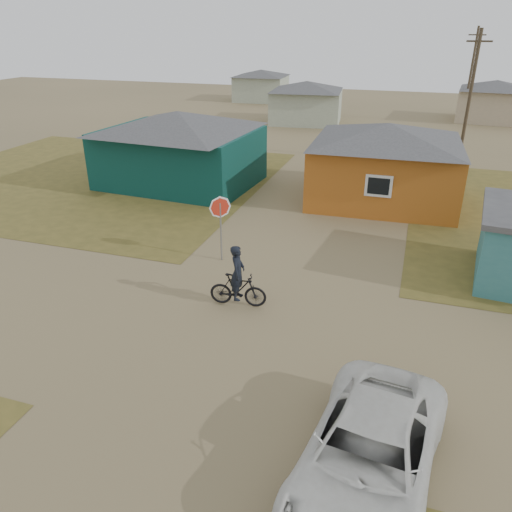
{
  "coord_description": "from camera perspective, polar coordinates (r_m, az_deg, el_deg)",
  "views": [
    {
      "loc": [
        3.9,
        -11.16,
        8.31
      ],
      "look_at": [
        -0.68,
        3.0,
        1.3
      ],
      "focal_mm": 35.0,
      "sensor_mm": 36.0,
      "label": 1
    }
  ],
  "objects": [
    {
      "name": "house_teal",
      "position": [
        28.3,
        -8.74,
        12.17
      ],
      "size": [
        8.93,
        7.08,
        4.0
      ],
      "color": "#09342F",
      "rests_on": "ground"
    },
    {
      "name": "house_beige_east",
      "position": [
        51.92,
        25.56,
        15.76
      ],
      "size": [
        6.95,
        6.05,
        3.6
      ],
      "color": "tan",
      "rests_on": "ground"
    },
    {
      "name": "cyclist",
      "position": [
        15.85,
        -2.08,
        -3.24
      ],
      "size": [
        1.89,
        0.74,
        2.08
      ],
      "color": "black",
      "rests_on": "ground"
    },
    {
      "name": "house_yellow",
      "position": [
        25.97,
        14.54,
        10.38
      ],
      "size": [
        7.72,
        6.76,
        3.9
      ],
      "color": "#AD5C1A",
      "rests_on": "ground"
    },
    {
      "name": "utility_pole_far",
      "position": [
        49.47,
        23.31,
        18.49
      ],
      "size": [
        1.4,
        0.2,
        8.0
      ],
      "color": "#433728",
      "rests_on": "ground"
    },
    {
      "name": "vehicle",
      "position": [
        10.57,
        12.76,
        -21.35
      ],
      "size": [
        3.09,
        5.57,
        1.47
      ],
      "primitive_type": "imported",
      "rotation": [
        0.0,
        0.0,
        -0.13
      ],
      "color": "silver",
      "rests_on": "ground"
    },
    {
      "name": "house_pale_west",
      "position": [
        46.68,
        5.78,
        17.16
      ],
      "size": [
        7.04,
        6.15,
        3.6
      ],
      "color": "#A2AB93",
      "rests_on": "ground"
    },
    {
      "name": "house_pale_north",
      "position": [
        60.25,
        0.58,
        18.98
      ],
      "size": [
        6.28,
        5.81,
        3.4
      ],
      "color": "#A2AB93",
      "rests_on": "ground"
    },
    {
      "name": "grass_nw",
      "position": [
        31.19,
        -18.11,
        8.54
      ],
      "size": [
        20.0,
        18.0,
        0.0
      ],
      "primitive_type": "cube",
      "color": "brown",
      "rests_on": "ground"
    },
    {
      "name": "utility_pole_near",
      "position": [
        33.52,
        23.2,
        16.16
      ],
      "size": [
        1.4,
        0.2,
        8.0
      ],
      "color": "#433728",
      "rests_on": "ground"
    },
    {
      "name": "ground",
      "position": [
        14.45,
        -1.1,
        -9.89
      ],
      "size": [
        120.0,
        120.0,
        0.0
      ],
      "primitive_type": "plane",
      "color": "olive"
    },
    {
      "name": "stop_sign",
      "position": [
        18.51,
        -4.1,
        4.82
      ],
      "size": [
        0.81,
        0.29,
        2.56
      ],
      "color": "gray",
      "rests_on": "ground"
    }
  ]
}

